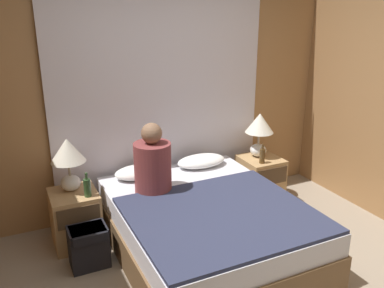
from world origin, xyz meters
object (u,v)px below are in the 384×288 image
(beer_bottle_on_left_stand, at_px, (87,187))
(pillow_left, at_px, (141,172))
(pillow_right, at_px, (201,161))
(backpack_on_floor, at_px, (89,244))
(beer_bottle_on_right_stand, at_px, (262,156))
(nightstand_left, at_px, (76,218))
(nightstand_right, at_px, (260,179))
(lamp_left, at_px, (68,156))
(lamp_right, at_px, (259,128))
(bed, at_px, (206,227))
(person_left_in_bed, at_px, (153,164))

(beer_bottle_on_left_stand, bearing_deg, pillow_left, 22.86)
(pillow_right, bearing_deg, backpack_on_floor, -158.28)
(pillow_right, xyz_separation_m, beer_bottle_on_right_stand, (0.61, -0.25, 0.05))
(nightstand_left, bearing_deg, beer_bottle_on_left_stand, -48.71)
(nightstand_right, relative_size, beer_bottle_on_left_stand, 2.29)
(nightstand_right, distance_m, beer_bottle_on_right_stand, 0.37)
(nightstand_left, bearing_deg, lamp_left, 90.00)
(pillow_left, bearing_deg, backpack_on_floor, -141.19)
(pillow_left, distance_m, beer_bottle_on_left_stand, 0.63)
(lamp_left, distance_m, pillow_right, 1.40)
(nightstand_left, xyz_separation_m, nightstand_right, (2.06, 0.00, 0.00))
(backpack_on_floor, bearing_deg, beer_bottle_on_left_stand, 74.03)
(backpack_on_floor, bearing_deg, beer_bottle_on_right_stand, 8.43)
(nightstand_right, bearing_deg, nightstand_left, 180.00)
(beer_bottle_on_right_stand, bearing_deg, lamp_left, 174.33)
(pillow_left, xyz_separation_m, beer_bottle_on_right_stand, (1.29, -0.25, 0.05))
(beer_bottle_on_right_stand, bearing_deg, pillow_left, 169.22)
(nightstand_left, bearing_deg, pillow_right, 4.96)
(beer_bottle_on_right_stand, relative_size, backpack_on_floor, 0.60)
(nightstand_right, distance_m, lamp_right, 0.59)
(bed, height_order, lamp_right, lamp_right)
(lamp_right, bearing_deg, lamp_left, 180.00)
(pillow_left, height_order, beer_bottle_on_right_stand, beer_bottle_on_right_stand)
(bed, bearing_deg, backpack_on_floor, 166.91)
(pillow_right, distance_m, beer_bottle_on_left_stand, 1.28)
(beer_bottle_on_right_stand, bearing_deg, bed, -151.18)
(pillow_left, bearing_deg, nightstand_right, -4.96)
(person_left_in_bed, bearing_deg, beer_bottle_on_right_stand, 4.97)
(bed, height_order, nightstand_right, nightstand_right)
(bed, distance_m, nightstand_left, 1.22)
(nightstand_left, relative_size, nightstand_right, 1.00)
(nightstand_right, xyz_separation_m, beer_bottle_on_left_stand, (-1.95, -0.13, 0.34))
(lamp_left, bearing_deg, beer_bottle_on_right_stand, -5.67)
(bed, distance_m, beer_bottle_on_right_stand, 1.14)
(pillow_left, relative_size, beer_bottle_on_right_stand, 2.44)
(lamp_right, xyz_separation_m, person_left_in_bed, (-1.37, -0.31, -0.08))
(pillow_left, relative_size, beer_bottle_on_left_stand, 2.38)
(lamp_right, bearing_deg, person_left_in_bed, -167.31)
(nightstand_right, height_order, person_left_in_bed, person_left_in_bed)
(lamp_left, distance_m, backpack_on_floor, 0.80)
(bed, relative_size, backpack_on_floor, 5.24)
(pillow_left, xyz_separation_m, backpack_on_floor, (-0.66, -0.53, -0.35))
(beer_bottle_on_left_stand, xyz_separation_m, backpack_on_floor, (-0.08, -0.29, -0.40))
(bed, bearing_deg, beer_bottle_on_right_stand, 28.82)
(nightstand_left, xyz_separation_m, lamp_left, (0.00, 0.07, 0.59))
(lamp_left, xyz_separation_m, beer_bottle_on_right_stand, (1.98, -0.20, -0.25))
(nightstand_left, height_order, pillow_left, pillow_left)
(lamp_left, xyz_separation_m, pillow_left, (0.69, 0.05, -0.29))
(person_left_in_bed, relative_size, beer_bottle_on_left_stand, 2.92)
(person_left_in_bed, bearing_deg, lamp_right, 12.69)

